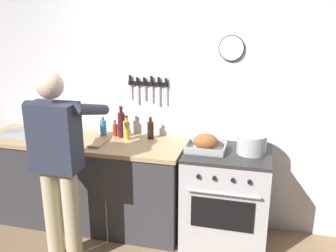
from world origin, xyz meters
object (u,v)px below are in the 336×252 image
object	(u,v)px
roasting_pan	(206,144)
bottle_hot_sauce	(115,130)
person_cook	(58,158)
bottle_soy_sauce	(151,130)
cutting_board	(87,142)
bottle_cooking_oil	(127,130)
stock_pot	(251,144)
bottle_dish_soap	(103,127)
stove	(226,197)
bottle_wine_red	(121,124)

from	to	relation	value
roasting_pan	bottle_hot_sauce	distance (m)	0.97
person_cook	bottle_hot_sauce	world-z (taller)	person_cook
bottle_soy_sauce	person_cook	bearing A→B (deg)	-123.71
cutting_board	bottle_cooking_oil	distance (m)	0.40
person_cook	stock_pot	xyz separation A→B (m)	(1.51, 0.65, 0.03)
bottle_hot_sauce	bottle_dish_soap	bearing A→B (deg)	177.51
stove	bottle_dish_soap	world-z (taller)	bottle_dish_soap
bottle_dish_soap	bottle_soy_sauce	bearing A→B (deg)	0.47
stock_pot	stove	bearing A→B (deg)	-173.21
stock_pot	bottle_hot_sauce	bearing A→B (deg)	173.53
cutting_board	bottle_soy_sauce	bearing A→B (deg)	26.75
bottle_cooking_oil	bottle_hot_sauce	xyz separation A→B (m)	(-0.15, 0.08, -0.03)
stove	roasting_pan	bearing A→B (deg)	-171.77
roasting_pan	bottle_wine_red	world-z (taller)	bottle_wine_red
person_cook	bottle_hot_sauce	distance (m)	0.82
bottle_wine_red	stove	bearing A→B (deg)	-8.54
bottle_wine_red	bottle_dish_soap	size ratio (longest dim) A/B	1.60
cutting_board	bottle_dish_soap	distance (m)	0.29
bottle_cooking_oil	bottle_hot_sauce	distance (m)	0.18
stove	bottle_hot_sauce	distance (m)	1.27
bottle_wine_red	bottle_hot_sauce	size ratio (longest dim) A/B	1.94
person_cook	bottle_wine_red	distance (m)	0.82
bottle_wine_red	bottle_dish_soap	world-z (taller)	bottle_wine_red
cutting_board	bottle_dish_soap	size ratio (longest dim) A/B	1.82
bottle_wine_red	cutting_board	bearing A→B (deg)	-135.86
stock_pot	roasting_pan	bearing A→B (deg)	-172.49
roasting_pan	bottle_cooking_oil	xyz separation A→B (m)	(-0.79, 0.12, 0.03)
cutting_board	bottle_dish_soap	xyz separation A→B (m)	(0.05, 0.27, 0.07)
cutting_board	bottle_cooking_oil	bearing A→B (deg)	28.94
bottle_dish_soap	stove	bearing A→B (deg)	-8.10
bottle_cooking_oil	bottle_hot_sauce	world-z (taller)	bottle_cooking_oil
stock_pot	bottle_hot_sauce	world-z (taller)	stock_pot
roasting_pan	bottle_wine_red	distance (m)	0.89
stove	person_cook	xyz separation A→B (m)	(-1.31, -0.62, 0.50)
stove	stock_pot	xyz separation A→B (m)	(0.20, 0.02, 0.54)
stove	bottle_soy_sauce	distance (m)	0.96
stock_pot	bottle_dish_soap	distance (m)	1.48
bottle_cooking_oil	bottle_dish_soap	xyz separation A→B (m)	(-0.29, 0.09, -0.02)
stove	bottle_soy_sauce	world-z (taller)	bottle_soy_sauce
roasting_pan	bottle_hot_sauce	world-z (taller)	same
roasting_pan	bottle_dish_soap	bearing A→B (deg)	168.99
stove	bottle_wine_red	world-z (taller)	bottle_wine_red
cutting_board	stove	bearing A→B (deg)	4.01
cutting_board	bottle_wine_red	size ratio (longest dim) A/B	1.14
stock_pot	bottle_wine_red	xyz separation A→B (m)	(-1.27, 0.14, 0.05)
roasting_pan	bottle_hot_sauce	xyz separation A→B (m)	(-0.95, 0.20, -0.00)
bottle_cooking_oil	bottle_dish_soap	size ratio (longest dim) A/B	1.22
roasting_pan	stock_pot	distance (m)	0.40
bottle_soy_sauce	bottle_hot_sauce	xyz separation A→B (m)	(-0.37, -0.01, -0.02)
cutting_board	bottle_wine_red	distance (m)	0.38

